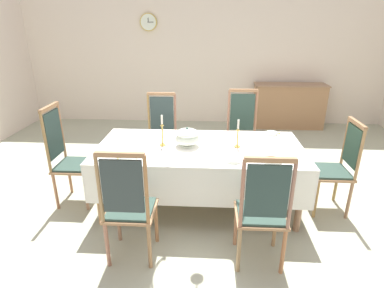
# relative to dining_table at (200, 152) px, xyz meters

# --- Properties ---
(ground) EXTENTS (7.54, 6.81, 0.04)m
(ground) POSITION_rel_dining_table_xyz_m (0.00, 0.00, -0.71)
(ground) COLOR #ABAF96
(back_wall) EXTENTS (7.54, 0.08, 3.08)m
(back_wall) POSITION_rel_dining_table_xyz_m (0.00, 3.44, 0.86)
(back_wall) COLOR silver
(back_wall) RESTS_ON ground
(dining_table) EXTENTS (2.30, 1.10, 0.76)m
(dining_table) POSITION_rel_dining_table_xyz_m (0.00, 0.00, 0.00)
(dining_table) COLOR #A37444
(dining_table) RESTS_ON ground
(tablecloth) EXTENTS (2.32, 1.12, 0.44)m
(tablecloth) POSITION_rel_dining_table_xyz_m (0.00, -0.00, -0.04)
(tablecloth) COLOR white
(tablecloth) RESTS_ON dining_table
(chair_south_a) EXTENTS (0.44, 0.42, 1.13)m
(chair_south_a) POSITION_rel_dining_table_xyz_m (-0.59, -0.96, -0.11)
(chair_south_a) COLOR #93694F
(chair_south_a) RESTS_ON ground
(chair_north_a) EXTENTS (0.44, 0.42, 1.14)m
(chair_north_a) POSITION_rel_dining_table_xyz_m (-0.59, 0.96, -0.11)
(chair_north_a) COLOR #927050
(chair_north_a) RESTS_ON ground
(chair_south_b) EXTENTS (0.44, 0.42, 1.12)m
(chair_south_b) POSITION_rel_dining_table_xyz_m (0.57, -0.96, -0.11)
(chair_south_b) COLOR #A66D4B
(chair_south_b) RESTS_ON ground
(chair_north_b) EXTENTS (0.44, 0.42, 1.20)m
(chair_north_b) POSITION_rel_dining_table_xyz_m (0.57, 0.96, -0.09)
(chair_north_b) COLOR #926654
(chair_north_b) RESTS_ON ground
(chair_head_west) EXTENTS (0.42, 0.44, 1.21)m
(chair_head_west) POSITION_rel_dining_table_xyz_m (-1.56, -0.00, -0.08)
(chair_head_west) COLOR #9F6C53
(chair_head_west) RESTS_ON ground
(chair_head_east) EXTENTS (0.42, 0.44, 1.09)m
(chair_head_east) POSITION_rel_dining_table_xyz_m (1.56, -0.00, -0.12)
(chair_head_east) COLOR #A17842
(chair_head_east) RESTS_ON ground
(soup_tureen) EXTENTS (0.28, 0.28, 0.22)m
(soup_tureen) POSITION_rel_dining_table_xyz_m (-0.14, -0.00, 0.18)
(soup_tureen) COLOR white
(soup_tureen) RESTS_ON tablecloth
(candlestick_west) EXTENTS (0.07, 0.07, 0.36)m
(candlestick_west) POSITION_rel_dining_table_xyz_m (-0.42, -0.00, 0.22)
(candlestick_west) COLOR gold
(candlestick_west) RESTS_ON tablecloth
(candlestick_east) EXTENTS (0.07, 0.07, 0.32)m
(candlestick_east) POSITION_rel_dining_table_xyz_m (0.42, -0.00, 0.20)
(candlestick_east) COLOR gold
(candlestick_east) RESTS_ON tablecloth
(bowl_near_left) EXTENTS (0.18, 0.18, 0.04)m
(bowl_near_left) POSITION_rel_dining_table_xyz_m (-0.70, -0.43, 0.10)
(bowl_near_left) COLOR white
(bowl_near_left) RESTS_ON tablecloth
(bowl_near_right) EXTENTS (0.15, 0.15, 0.04)m
(bowl_near_right) POSITION_rel_dining_table_xyz_m (0.88, 0.45, 0.10)
(bowl_near_right) COLOR white
(bowl_near_right) RESTS_ON tablecloth
(bowl_far_left) EXTENTS (0.18, 0.18, 0.04)m
(bowl_far_left) POSITION_rel_dining_table_xyz_m (0.74, -0.38, 0.10)
(bowl_far_left) COLOR white
(bowl_far_left) RESTS_ON tablecloth
(bowl_far_right) EXTENTS (0.16, 0.16, 0.03)m
(bowl_far_right) POSITION_rel_dining_table_xyz_m (0.35, -0.39, 0.09)
(bowl_far_right) COLOR white
(bowl_far_right) RESTS_ON tablecloth
(spoon_primary) EXTENTS (0.04, 0.18, 0.01)m
(spoon_primary) POSITION_rel_dining_table_xyz_m (-0.83, -0.40, 0.08)
(spoon_primary) COLOR gold
(spoon_primary) RESTS_ON tablecloth
(spoon_secondary) EXTENTS (0.03, 0.18, 0.01)m
(spoon_secondary) POSITION_rel_dining_table_xyz_m (0.99, 0.47, 0.08)
(spoon_secondary) COLOR gold
(spoon_secondary) RESTS_ON tablecloth
(sideboard) EXTENTS (1.44, 0.48, 0.90)m
(sideboard) POSITION_rel_dining_table_xyz_m (1.74, 3.13, -0.23)
(sideboard) COLOR #9C704B
(sideboard) RESTS_ON ground
(mounted_clock) EXTENTS (0.34, 0.06, 0.34)m
(mounted_clock) POSITION_rel_dining_table_xyz_m (-1.16, 3.37, 1.39)
(mounted_clock) COLOR #D1B251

